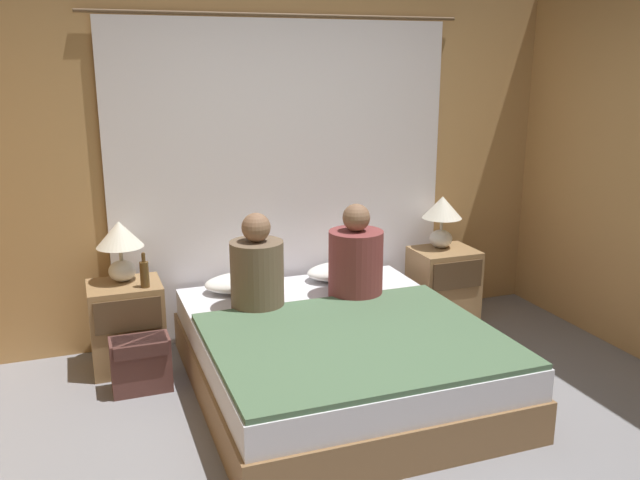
% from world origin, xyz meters
% --- Properties ---
extents(ground_plane, '(16.00, 16.00, 0.00)m').
position_xyz_m(ground_plane, '(0.00, 0.00, 0.00)').
color(ground_plane, gray).
extents(wall_back, '(4.30, 0.06, 2.50)m').
position_xyz_m(wall_back, '(0.00, 1.99, 1.25)').
color(wall_back, tan).
rests_on(wall_back, ground_plane).
extents(curtain_panel, '(2.67, 0.02, 2.28)m').
position_xyz_m(curtain_panel, '(0.00, 1.92, 1.13)').
color(curtain_panel, white).
rests_on(curtain_panel, ground_plane).
extents(bed, '(1.68, 1.99, 0.43)m').
position_xyz_m(bed, '(0.00, 0.88, 0.21)').
color(bed, olive).
rests_on(bed, ground_plane).
extents(nightstand_left, '(0.46, 0.40, 0.58)m').
position_xyz_m(nightstand_left, '(-1.18, 1.63, 0.29)').
color(nightstand_left, '#937047').
rests_on(nightstand_left, ground_plane).
extents(nightstand_right, '(0.46, 0.40, 0.58)m').
position_xyz_m(nightstand_right, '(1.18, 1.63, 0.29)').
color(nightstand_right, '#937047').
rests_on(nightstand_right, ground_plane).
extents(lamp_left, '(0.30, 0.30, 0.40)m').
position_xyz_m(lamp_left, '(-1.18, 1.70, 0.84)').
color(lamp_left, silver).
rests_on(lamp_left, nightstand_left).
extents(lamp_right, '(0.30, 0.30, 0.40)m').
position_xyz_m(lamp_right, '(1.18, 1.70, 0.84)').
color(lamp_right, silver).
rests_on(lamp_right, nightstand_right).
extents(pillow_left, '(0.56, 0.33, 0.12)m').
position_xyz_m(pillow_left, '(-0.37, 1.67, 0.49)').
color(pillow_left, white).
rests_on(pillow_left, bed).
extents(pillow_right, '(0.56, 0.33, 0.12)m').
position_xyz_m(pillow_right, '(0.37, 1.67, 0.49)').
color(pillow_right, white).
rests_on(pillow_right, bed).
extents(blanket_on_bed, '(1.62, 1.36, 0.03)m').
position_xyz_m(blanket_on_bed, '(0.00, 0.59, 0.44)').
color(blanket_on_bed, '#4C6B4C').
rests_on(blanket_on_bed, bed).
extents(person_left_in_bed, '(0.34, 0.34, 0.63)m').
position_xyz_m(person_left_in_bed, '(-0.38, 1.30, 0.68)').
color(person_left_in_bed, brown).
rests_on(person_left_in_bed, bed).
extents(person_right_in_bed, '(0.37, 0.37, 0.64)m').
position_xyz_m(person_right_in_bed, '(0.30, 1.30, 0.68)').
color(person_right_in_bed, brown).
rests_on(person_right_in_bed, bed).
extents(beer_bottle_on_left_stand, '(0.06, 0.06, 0.23)m').
position_xyz_m(beer_bottle_on_left_stand, '(-1.05, 1.52, 0.67)').
color(beer_bottle_on_left_stand, '#513819').
rests_on(beer_bottle_on_left_stand, nightstand_left).
extents(backpack_on_floor, '(0.36, 0.21, 0.34)m').
position_xyz_m(backpack_on_floor, '(-1.14, 1.26, 0.19)').
color(backpack_on_floor, brown).
rests_on(backpack_on_floor, ground_plane).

